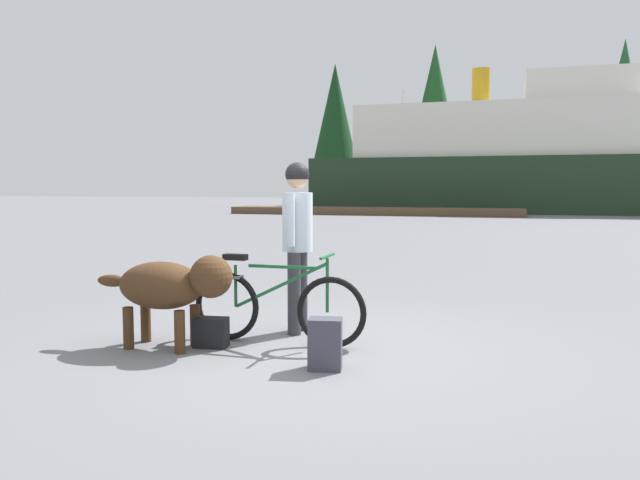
{
  "coord_description": "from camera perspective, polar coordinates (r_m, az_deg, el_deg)",
  "views": [
    {
      "loc": [
        1.84,
        -5.45,
        1.54
      ],
      "look_at": [
        -0.32,
        1.56,
        0.91
      ],
      "focal_mm": 34.65,
      "sensor_mm": 36.0,
      "label": 1
    }
  ],
  "objects": [
    {
      "name": "ground_plane",
      "position": [
        5.96,
        -1.53,
        -10.1
      ],
      "size": [
        160.0,
        160.0,
        0.0
      ],
      "primitive_type": "plane",
      "color": "slate"
    },
    {
      "name": "bicycle",
      "position": [
        6.12,
        -4.07,
        -6.08
      ],
      "size": [
        1.79,
        0.44,
        0.9
      ],
      "color": "black",
      "rests_on": "ground_plane"
    },
    {
      "name": "person_cyclist",
      "position": [
        6.48,
        -2.09,
        0.98
      ],
      "size": [
        0.32,
        0.53,
        1.8
      ],
      "color": "#333338",
      "rests_on": "ground_plane"
    },
    {
      "name": "dog",
      "position": [
        6.06,
        -13.58,
        -4.12
      ],
      "size": [
        1.44,
        0.54,
        0.91
      ],
      "color": "#472D19",
      "rests_on": "ground_plane"
    },
    {
      "name": "backpack",
      "position": [
        5.3,
        0.48,
        -9.57
      ],
      "size": [
        0.31,
        0.25,
        0.44
      ],
      "primitive_type": "cube",
      "rotation": [
        0.0,
        0.0,
        0.19
      ],
      "color": "#3F3F4C",
      "rests_on": "ground_plane"
    },
    {
      "name": "handbag_pannier",
      "position": [
        6.11,
        -10.03,
        -8.41
      ],
      "size": [
        0.34,
        0.22,
        0.29
      ],
      "primitive_type": "cube",
      "rotation": [
        0.0,
        0.0,
        0.13
      ],
      "color": "black",
      "rests_on": "ground_plane"
    },
    {
      "name": "dock_pier",
      "position": [
        34.65,
        4.92,
        2.67
      ],
      "size": [
        16.27,
        2.37,
        0.4
      ],
      "primitive_type": "cube",
      "color": "brown",
      "rests_on": "ground_plane"
    },
    {
      "name": "ferry_boat",
      "position": [
        40.45,
        19.15,
        6.91
      ],
      "size": [
        26.3,
        8.22,
        8.9
      ],
      "color": "#1E331E",
      "rests_on": "ground_plane"
    },
    {
      "name": "sailboat_moored",
      "position": [
        45.73,
        7.58,
        3.54
      ],
      "size": [
        8.87,
        2.48,
        8.52
      ],
      "color": "silver",
      "rests_on": "ground_plane"
    },
    {
      "name": "pine_tree_far_left",
      "position": [
        53.37,
        1.4,
        11.26
      ],
      "size": [
        4.01,
        4.01,
        11.93
      ],
      "color": "#4C331E",
      "rests_on": "ground_plane"
    },
    {
      "name": "pine_tree_center",
      "position": [
        52.9,
        10.53,
        12.16
      ],
      "size": [
        4.28,
        4.28,
        13.19
      ],
      "color": "#4C331E",
      "rests_on": "ground_plane"
    },
    {
      "name": "pine_tree_far_right",
      "position": [
        52.53,
        26.19,
        11.24
      ],
      "size": [
        3.92,
        3.92,
        12.56
      ],
      "color": "#4C331E",
      "rests_on": "ground_plane"
    }
  ]
}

